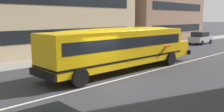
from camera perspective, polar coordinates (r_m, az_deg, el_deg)
The scene contains 6 objects.
ground_plane at distance 13.32m, azimuth -1.57°, elevation -6.30°, with size 400.00×400.00×0.00m, color #38383D.
sidewalk_far at distance 20.06m, azimuth -18.19°, elevation -1.54°, with size 120.00×3.00×0.01m, color gray.
lane_centreline at distance 13.32m, azimuth -1.57°, elevation -6.28°, with size 110.00×0.16×0.01m, color silver.
school_bus at distance 16.13m, azimuth 2.38°, elevation 2.54°, with size 12.87×3.15×2.87m.
parked_car_silver_under_tree at distance 34.83m, azimuth 19.87°, elevation 4.03°, with size 3.91×1.91×1.64m.
parked_car_grey_by_entrance at distance 27.29m, azimuth 11.66°, elevation 3.16°, with size 3.99×2.05×1.64m.
Camera 1 is at (-8.83, -9.34, 3.50)m, focal length 39.22 mm.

